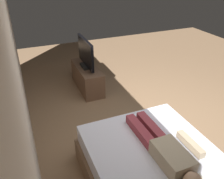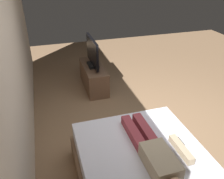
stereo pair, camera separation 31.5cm
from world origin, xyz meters
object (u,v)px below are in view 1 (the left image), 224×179
Objects in this scene: bed at (158,176)px; remote at (186,137)px; tv at (86,54)px; tv_stand at (87,78)px; person at (166,149)px.

remote is at bearing -69.61° from bed.
tv_stand is at bearing 14.04° from tv.
remote is 0.17× the size of tv.
bed is 0.37m from person.
remote is at bearing -169.61° from tv.
tv is at bearing 1.48° from person.
tv_stand is (2.74, 0.07, -0.37)m from person.
tv reaches higher than bed.
tv_stand is 1.25× the size of tv.
person is 1.15× the size of tv_stand.
person is 2.75m from tv.
bed is 2.16× the size of tv.
remote is 2.65m from tv_stand.
person is 2.77m from tv_stand.
bed is 1.73× the size of tv_stand.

